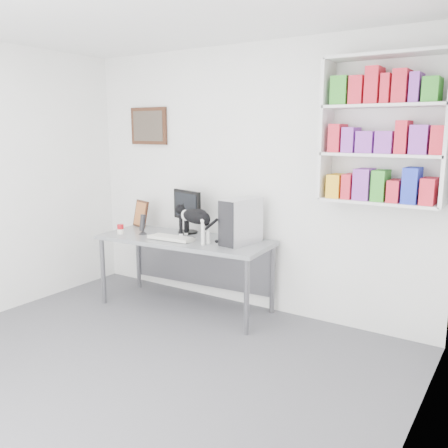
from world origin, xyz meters
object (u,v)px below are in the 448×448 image
object	(u,v)px
bookshelf	(383,130)
monitor	(187,211)
pc_tower	(241,221)
cat	(195,225)
soup_can	(120,229)
keyboard	(171,238)
speaker	(143,224)
leaning_print	(141,213)
desk	(185,273)

from	to	relation	value
bookshelf	monitor	world-z (taller)	bookshelf
pc_tower	cat	size ratio (longest dim) A/B	0.80
bookshelf	soup_can	xyz separation A→B (m)	(-2.57, -0.52, -1.04)
keyboard	speaker	size ratio (longest dim) A/B	2.15
bookshelf	speaker	world-z (taller)	bookshelf
pc_tower	monitor	bearing A→B (deg)	179.77
bookshelf	leaning_print	bearing A→B (deg)	-177.50
pc_tower	cat	bearing A→B (deg)	-149.76
desk	keyboard	xyz separation A→B (m)	(-0.06, -0.13, 0.40)
speaker	cat	distance (m)	0.68
leaning_print	soup_can	world-z (taller)	leaning_print
monitor	pc_tower	bearing A→B (deg)	8.43
monitor	soup_can	xyz separation A→B (m)	(-0.58, -0.43, -0.19)
desk	soup_can	xyz separation A→B (m)	(-0.70, -0.21, 0.43)
keyboard	soup_can	distance (m)	0.64
bookshelf	soup_can	distance (m)	2.82
monitor	speaker	distance (m)	0.50
desk	cat	xyz separation A→B (m)	(0.18, -0.07, 0.55)
speaker	pc_tower	bearing A→B (deg)	22.26
monitor	keyboard	bearing A→B (deg)	-63.15
desk	keyboard	world-z (taller)	keyboard
pc_tower	speaker	world-z (taller)	pc_tower
keyboard	soup_can	world-z (taller)	soup_can
bookshelf	cat	xyz separation A→B (m)	(-1.68, -0.38, -0.92)
bookshelf	keyboard	world-z (taller)	bookshelf
pc_tower	bookshelf	bearing A→B (deg)	17.51
keyboard	speaker	xyz separation A→B (m)	(-0.42, 0.04, 0.09)
monitor	speaker	bearing A→B (deg)	-122.00
cat	monitor	bearing A→B (deg)	151.20
leaning_print	cat	size ratio (longest dim) A/B	0.56
speaker	monitor	bearing A→B (deg)	52.78
pc_tower	cat	xyz separation A→B (m)	(-0.43, -0.17, -0.05)
desk	keyboard	bearing A→B (deg)	-120.54
keyboard	speaker	bearing A→B (deg)	171.86
monitor	soup_can	bearing A→B (deg)	-126.21
desk	keyboard	distance (m)	0.42
leaning_print	soup_can	xyz separation A→B (m)	(0.08, -0.41, -0.11)
keyboard	bookshelf	bearing A→B (deg)	9.67
desk	cat	size ratio (longest dim) A/B	3.24
leaning_print	bookshelf	bearing A→B (deg)	20.93
desk	monitor	size ratio (longest dim) A/B	3.84
bookshelf	desk	distance (m)	2.40
cat	keyboard	bearing A→B (deg)	-151.14
speaker	leaning_print	bearing A→B (deg)	146.94
desk	soup_can	distance (m)	0.85
soup_can	cat	distance (m)	0.91
monitor	cat	world-z (taller)	monitor
desk	leaning_print	bearing A→B (deg)	161.37
leaning_print	soup_can	distance (m)	0.43
pc_tower	cat	world-z (taller)	pc_tower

